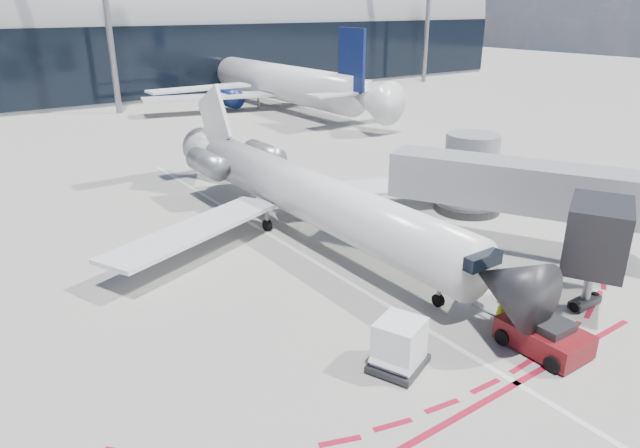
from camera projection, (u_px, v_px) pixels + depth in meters
ground at (320, 265)px, 27.98m from camera, size 260.00×260.00×0.00m
apron_centerline at (298, 251)px, 29.50m from camera, size 0.25×40.00×0.01m
apron_stop_bar at (517, 383)px, 19.22m from camera, size 14.00×0.25×0.01m
terminal_building at (33, 33)px, 74.38m from camera, size 150.00×24.15×24.00m
jet_bridge at (505, 187)px, 29.89m from camera, size 10.03×15.20×4.90m
light_mast_east at (429, 1)px, 89.70m from camera, size 0.70×0.70×25.00m
regional_jet at (302, 192)px, 31.19m from camera, size 23.08×28.46×7.13m
pushback_tug at (544, 336)px, 20.93m from camera, size 2.13×4.92×1.28m
ramp_worker at (502, 306)px, 22.32m from camera, size 0.66×0.44×1.82m
uld_container at (399, 345)px, 19.75m from camera, size 2.45×2.29×1.85m
safety_cone_right at (576, 328)px, 22.05m from camera, size 0.38×0.38×0.53m
bg_airliner_1 at (270, 55)px, 69.99m from camera, size 38.00×40.24×12.30m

